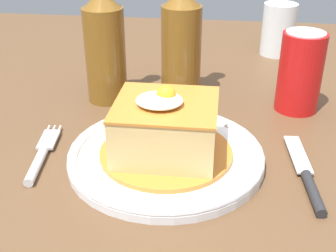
{
  "coord_description": "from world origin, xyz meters",
  "views": [
    {
      "loc": [
        0.1,
        -0.65,
        1.06
      ],
      "look_at": [
        0.04,
        -0.16,
        0.79
      ],
      "focal_mm": 47.42,
      "sensor_mm": 36.0,
      "label": 1
    }
  ],
  "objects_px": {
    "fork": "(41,157)",
    "beer_bottle_amber_far": "(105,40)",
    "beer_bottle_amber": "(181,38)",
    "main_plate": "(166,155)",
    "soda_can": "(301,73)",
    "drinking_glass": "(278,33)",
    "knife": "(308,181)"
  },
  "relations": [
    {
      "from": "knife",
      "to": "beer_bottle_amber",
      "type": "distance_m",
      "value": 0.31
    },
    {
      "from": "main_plate",
      "to": "soda_can",
      "type": "relative_size",
      "value": 2.0
    },
    {
      "from": "fork",
      "to": "knife",
      "type": "height_order",
      "value": "same"
    },
    {
      "from": "beer_bottle_amber_far",
      "to": "drinking_glass",
      "type": "xyz_separation_m",
      "value": [
        0.29,
        0.26,
        -0.05
      ]
    },
    {
      "from": "soda_can",
      "to": "beer_bottle_amber",
      "type": "relative_size",
      "value": 0.47
    },
    {
      "from": "knife",
      "to": "beer_bottle_amber_far",
      "type": "xyz_separation_m",
      "value": [
        -0.29,
        0.21,
        0.09
      ]
    },
    {
      "from": "knife",
      "to": "drinking_glass",
      "type": "distance_m",
      "value": 0.48
    },
    {
      "from": "main_plate",
      "to": "fork",
      "type": "bearing_deg",
      "value": -173.03
    },
    {
      "from": "beer_bottle_amber_far",
      "to": "fork",
      "type": "bearing_deg",
      "value": -101.1
    },
    {
      "from": "fork",
      "to": "beer_bottle_amber_far",
      "type": "xyz_separation_m",
      "value": [
        0.04,
        0.2,
        0.09
      ]
    },
    {
      "from": "knife",
      "to": "beer_bottle_amber_far",
      "type": "distance_m",
      "value": 0.37
    },
    {
      "from": "main_plate",
      "to": "soda_can",
      "type": "bearing_deg",
      "value": 43.7
    },
    {
      "from": "main_plate",
      "to": "soda_can",
      "type": "xyz_separation_m",
      "value": [
        0.18,
        0.17,
        0.05
      ]
    },
    {
      "from": "main_plate",
      "to": "drinking_glass",
      "type": "xyz_separation_m",
      "value": [
        0.18,
        0.44,
        0.04
      ]
    },
    {
      "from": "fork",
      "to": "beer_bottle_amber",
      "type": "distance_m",
      "value": 0.29
    },
    {
      "from": "knife",
      "to": "beer_bottle_amber",
      "type": "height_order",
      "value": "beer_bottle_amber"
    },
    {
      "from": "knife",
      "to": "soda_can",
      "type": "distance_m",
      "value": 0.21
    },
    {
      "from": "knife",
      "to": "drinking_glass",
      "type": "height_order",
      "value": "drinking_glass"
    },
    {
      "from": "soda_can",
      "to": "drinking_glass",
      "type": "height_order",
      "value": "soda_can"
    },
    {
      "from": "main_plate",
      "to": "drinking_glass",
      "type": "height_order",
      "value": "drinking_glass"
    },
    {
      "from": "main_plate",
      "to": "fork",
      "type": "distance_m",
      "value": 0.16
    },
    {
      "from": "beer_bottle_amber",
      "to": "drinking_glass",
      "type": "xyz_separation_m",
      "value": [
        0.18,
        0.24,
        -0.05
      ]
    },
    {
      "from": "fork",
      "to": "knife",
      "type": "xyz_separation_m",
      "value": [
        0.33,
        -0.01,
        0.0
      ]
    },
    {
      "from": "fork",
      "to": "soda_can",
      "type": "bearing_deg",
      "value": 29.59
    },
    {
      "from": "soda_can",
      "to": "beer_bottle_amber_far",
      "type": "relative_size",
      "value": 0.47
    },
    {
      "from": "knife",
      "to": "main_plate",
      "type": "bearing_deg",
      "value": 169.96
    },
    {
      "from": "beer_bottle_amber",
      "to": "beer_bottle_amber_far",
      "type": "relative_size",
      "value": 1.0
    },
    {
      "from": "soda_can",
      "to": "knife",
      "type": "bearing_deg",
      "value": -92.92
    },
    {
      "from": "beer_bottle_amber_far",
      "to": "main_plate",
      "type": "bearing_deg",
      "value": -56.41
    },
    {
      "from": "beer_bottle_amber",
      "to": "knife",
      "type": "bearing_deg",
      "value": -53.4
    },
    {
      "from": "beer_bottle_amber_far",
      "to": "drinking_glass",
      "type": "relative_size",
      "value": 2.53
    },
    {
      "from": "beer_bottle_amber",
      "to": "beer_bottle_amber_far",
      "type": "height_order",
      "value": "same"
    }
  ]
}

